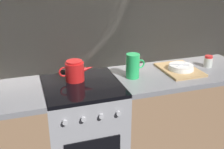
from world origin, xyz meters
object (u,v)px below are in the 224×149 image
(dish_pile, at_px, (180,69))
(spice_jar, at_px, (208,61))
(stove_unit, at_px, (84,133))
(pitcher, at_px, (133,66))
(kettle, at_px, (75,71))

(dish_pile, distance_m, spice_jar, 0.30)
(stove_unit, xyz_separation_m, spice_jar, (1.17, 0.03, 0.50))
(stove_unit, relative_size, pitcher, 4.50)
(kettle, relative_size, pitcher, 1.42)
(pitcher, bearing_deg, stove_unit, -179.02)
(kettle, distance_m, spice_jar, 1.20)
(stove_unit, xyz_separation_m, kettle, (-0.03, 0.09, 0.53))
(kettle, bearing_deg, dish_pile, -5.46)
(spice_jar, bearing_deg, pitcher, -178.58)
(spice_jar, bearing_deg, kettle, 176.76)
(dish_pile, height_order, spice_jar, spice_jar)
(stove_unit, xyz_separation_m, pitcher, (0.43, 0.01, 0.55))
(kettle, bearing_deg, spice_jar, -3.24)
(pitcher, relative_size, dish_pile, 0.50)
(pitcher, height_order, spice_jar, pitcher)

